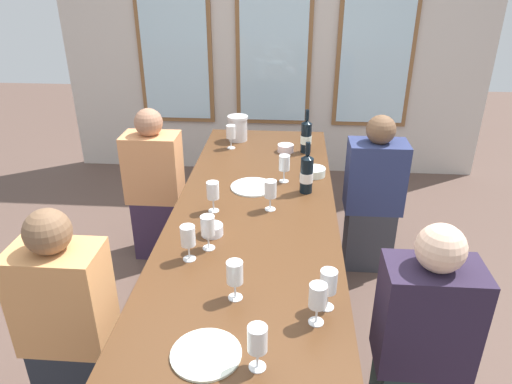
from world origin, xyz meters
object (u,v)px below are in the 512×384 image
Objects in this scene: tasting_bowl_2 at (212,230)px; wine_glass_10 at (235,274)px; tasting_bowl_0 at (314,172)px; wine_glass_6 at (284,164)px; wine_glass_11 at (208,227)px; white_plate_1 at (253,187)px; dining_table at (253,226)px; wine_glass_7 at (328,282)px; white_plate_0 at (206,354)px; seated_person_1 at (373,198)px; tasting_bowl_1 at (286,148)px; wine_glass_5 at (188,237)px; metal_pitcher at (238,128)px; wine_glass_3 at (318,297)px; seated_person_0 at (155,189)px; seated_person_3 at (421,347)px; seated_person_2 at (69,327)px; wine_glass_1 at (213,191)px; wine_glass_8 at (257,341)px; wine_glass_4 at (270,190)px; wine_glass_0 at (231,132)px; wine_bottle_1 at (306,136)px; wine_bottle_0 at (307,174)px.

wine_glass_10 is at bearing -70.40° from tasting_bowl_2.
wine_glass_6 is at bearing -150.70° from tasting_bowl_0.
white_plate_1 is at bearing 77.41° from wine_glass_11.
dining_table is 16.61× the size of wine_glass_7.
seated_person_1 is at bearing 63.84° from white_plate_0.
white_plate_0 is at bearing -94.59° from dining_table.
wine_glass_5 is (-0.41, -1.41, 0.10)m from tasting_bowl_1.
white_plate_0 is at bearing -101.58° from wine_glass_10.
wine_glass_10 is at bearing -83.96° from metal_pitcher.
wine_glass_3 is 1.00× the size of wine_glass_7.
seated_person_0 is at bearing 111.20° from white_plate_0.
tasting_bowl_2 is 0.64× the size of wine_glass_11.
white_plate_0 is at bearing -99.08° from wine_glass_6.
wine_glass_3 is at bearing -69.40° from dining_table.
seated_person_3 is at bearing -62.75° from metal_pitcher.
wine_glass_3 is 1.62m from seated_person_1.
wine_glass_10 is (0.07, 0.32, 0.11)m from white_plate_0.
white_plate_0 is 1.32× the size of metal_pitcher.
tasting_bowl_2 is 0.10× the size of seated_person_2.
wine_glass_1 is at bearing 97.59° from white_plate_0.
seated_person_2 is at bearing -126.35° from wine_glass_1.
seated_person_2 reaches higher than wine_glass_8.
wine_glass_4 is 1.19m from seated_person_2.
wine_glass_4 reaches higher than tasting_bowl_1.
seated_person_0 is 1.52m from seated_person_1.
wine_glass_0 is 1.82m from seated_person_2.
wine_glass_10 is (-0.10, -0.78, -0.00)m from wine_glass_4.
wine_glass_5 is at bearing -91.49° from metal_pitcher.
tasting_bowl_1 is 0.66× the size of wine_glass_4.
seated_person_1 reaches higher than wine_glass_6.
tasting_bowl_1 is 0.10× the size of seated_person_3.
tasting_bowl_0 is 1.24× the size of tasting_bowl_1.
wine_glass_5 is at bearing -123.88° from wine_glass_4.
wine_bottle_1 is at bearing 74.65° from wine_glass_6.
wine_glass_1 and wine_glass_4 have the same top height.
wine_glass_5 is (-0.07, -0.23, 0.09)m from tasting_bowl_2.
wine_glass_4 is 1.08m from seated_person_3.
tasting_bowl_2 is 0.64× the size of wine_glass_1.
wine_glass_0 is 0.68m from seated_person_0.
seated_person_2 is (-0.50, -0.26, -0.34)m from wine_glass_5.
dining_table is 1.04m from seated_person_1.
dining_table is at bearing -44.02° from seated_person_0.
white_plate_1 is 1.56× the size of wine_glass_10.
wine_glass_8 reaches higher than dining_table.
tasting_bowl_0 is 0.13× the size of seated_person_0.
wine_bottle_1 is 2.00m from seated_person_2.
wine_glass_0 is at bearing 127.41° from wine_bottle_0.
wine_glass_7 is (0.54, -0.52, 0.09)m from tasting_bowl_2.
white_plate_0 is 0.45m from wine_glass_3.
wine_glass_1 is 1.00× the size of wine_glass_8.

